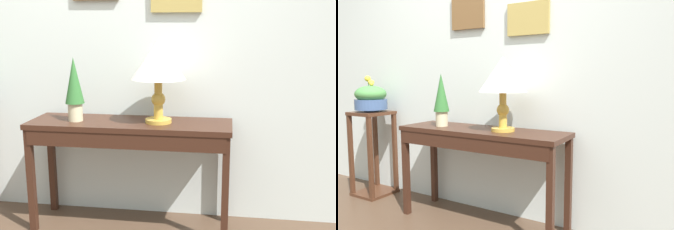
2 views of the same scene
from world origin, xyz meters
TOP-DOWN VIEW (x-y plane):
  - back_wall_with_art at (0.00, 1.59)m, footprint 9.00×0.13m
  - console_table at (0.10, 1.28)m, footprint 1.35×0.40m
  - table_lamp at (0.29, 1.30)m, footprint 0.35×0.35m
  - potted_plant_on_console at (-0.26, 1.27)m, footprint 0.13×0.13m
  - pedestal_stand_left at (-1.18, 1.31)m, footprint 0.33×0.33m
  - planter_bowl_wide at (-1.18, 1.31)m, footprint 0.30×0.30m

SIDE VIEW (x-z plane):
  - pedestal_stand_left at x=-1.18m, z-range 0.00..0.82m
  - console_table at x=0.10m, z-range 0.27..1.02m
  - planter_bowl_wide at x=-1.18m, z-range 0.78..1.12m
  - potted_plant_on_console at x=-0.26m, z-range 0.77..1.19m
  - table_lamp at x=0.29m, z-range 0.87..1.41m
  - back_wall_with_art at x=0.00m, z-range 0.00..2.80m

